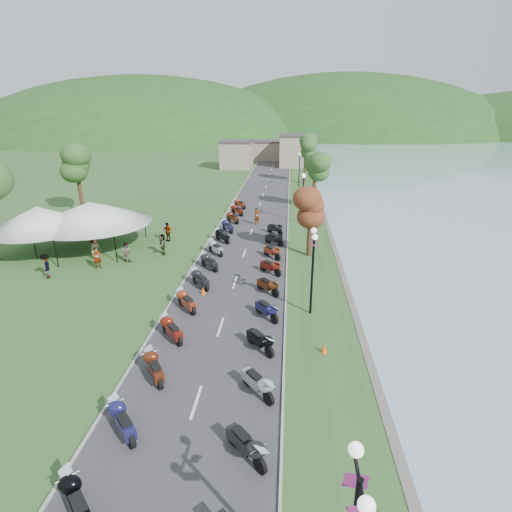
{
  "coord_description": "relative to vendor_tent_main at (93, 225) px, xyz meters",
  "views": [
    {
      "loc": [
        3.54,
        -3.0,
        11.34
      ],
      "look_at": [
        1.31,
        23.9,
        1.3
      ],
      "focal_mm": 28.0,
      "sensor_mm": 36.0,
      "label": 1
    }
  ],
  "objects": [
    {
      "name": "road",
      "position": [
        12.97,
        11.63,
        -1.99
      ],
      "size": [
        7.0,
        120.0,
        0.02
      ],
      "primitive_type": "cube",
      "color": "#3B3B3E",
      "rests_on": "ground"
    },
    {
      "name": "vendor_tent_main",
      "position": [
        0.0,
        0.0,
        0.0
      ],
      "size": [
        6.58,
        6.58,
        4.0
      ],
      "primitive_type": null,
      "color": "silver",
      "rests_on": "ground"
    },
    {
      "name": "far_building",
      "position": [
        10.97,
        56.63,
        0.5
      ],
      "size": [
        18.0,
        16.0,
        5.0
      ],
      "primitive_type": "cube",
      "color": "gray",
      "rests_on": "ground"
    },
    {
      "name": "moto_row_left",
      "position": [
        10.71,
        -8.95,
        -1.45
      ],
      "size": [
        2.6,
        50.82,
        1.1
      ],
      "primitive_type": null,
      "color": "#331411",
      "rests_on": "ground"
    },
    {
      "name": "vendor_tent_side",
      "position": [
        -3.43,
        -1.94,
        0.0
      ],
      "size": [
        5.29,
        5.29,
        4.0
      ],
      "primitive_type": null,
      "color": "silver",
      "rests_on": "ground"
    },
    {
      "name": "pedestrian_c",
      "position": [
        -0.4,
        -6.65,
        -2.0
      ],
      "size": [
        0.95,
        1.23,
        1.77
      ],
      "primitive_type": "imported",
      "rotation": [
        0.0,
        0.0,
        5.2
      ],
      "color": "slate",
      "rests_on": "ground"
    },
    {
      "name": "moto_row_right",
      "position": [
        15.36,
        -9.49,
        -1.45
      ],
      "size": [
        2.6,
        31.82,
        1.1
      ],
      "primitive_type": null,
      "color": "#331411",
      "rests_on": "ground"
    },
    {
      "name": "hills_backdrop",
      "position": [
        12.97,
        171.63,
        -2.0
      ],
      "size": [
        360.0,
        120.0,
        76.0
      ],
      "primitive_type": null,
      "color": "#285621",
      "rests_on": "ground"
    },
    {
      "name": "tree_lakeside",
      "position": [
        18.29,
        -0.49,
        1.14
      ],
      "size": [
        2.26,
        2.26,
        6.28
      ],
      "primitive_type": null,
      "color": "#39652A",
      "rests_on": "ground"
    },
    {
      "name": "pedestrian_b",
      "position": [
        4.0,
        -3.05,
        -2.0
      ],
      "size": [
        0.84,
        0.55,
        1.6
      ],
      "primitive_type": "imported",
      "rotation": [
        0.0,
        0.0,
        2.97
      ],
      "color": "slate",
      "rests_on": "ground"
    },
    {
      "name": "pedestrian_a",
      "position": [
        2.4,
        -4.65,
        -2.0
      ],
      "size": [
        0.77,
        0.75,
        1.7
      ],
      "primitive_type": "imported",
      "rotation": [
        0.0,
        0.0,
        0.7
      ],
      "color": "slate",
      "rests_on": "ground"
    }
  ]
}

